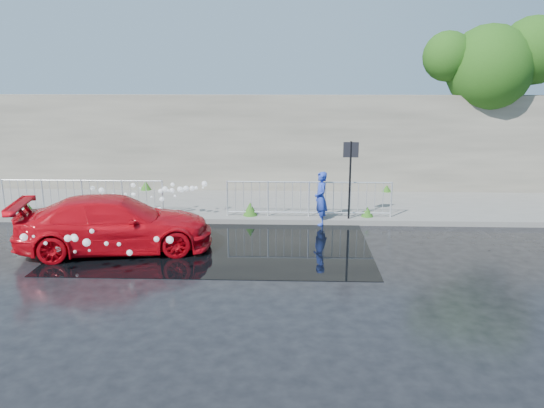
# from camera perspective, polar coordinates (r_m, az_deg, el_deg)

# --- Properties ---
(ground) EXTENTS (90.00, 90.00, 0.00)m
(ground) POSITION_cam_1_polar(r_m,az_deg,el_deg) (13.40, -8.61, -5.61)
(ground) COLOR black
(ground) RESTS_ON ground
(pavement) EXTENTS (30.00, 4.00, 0.15)m
(pavement) POSITION_cam_1_polar(r_m,az_deg,el_deg) (18.10, -5.75, -0.07)
(pavement) COLOR #5E5E5A
(pavement) RESTS_ON ground
(curb) EXTENTS (30.00, 0.25, 0.16)m
(curb) POSITION_cam_1_polar(r_m,az_deg,el_deg) (16.19, -6.70, -1.78)
(curb) COLOR #5E5E5A
(curb) RESTS_ON ground
(retaining_wall) EXTENTS (30.00, 0.60, 3.50)m
(retaining_wall) POSITION_cam_1_polar(r_m,az_deg,el_deg) (19.91, -5.03, 6.58)
(retaining_wall) COLOR #5B564C
(retaining_wall) RESTS_ON pavement
(puddle) EXTENTS (8.00, 5.00, 0.01)m
(puddle) POSITION_cam_1_polar(r_m,az_deg,el_deg) (14.25, -5.90, -4.29)
(puddle) COLOR black
(puddle) RESTS_ON ground
(sign_post) EXTENTS (0.45, 0.06, 2.50)m
(sign_post) POSITION_cam_1_polar(r_m,az_deg,el_deg) (15.83, 8.42, 3.91)
(sign_post) COLOR black
(sign_post) RESTS_ON ground
(tree) EXTENTS (5.10, 3.07, 6.40)m
(tree) POSITION_cam_1_polar(r_m,az_deg,el_deg) (21.11, 23.05, 13.84)
(tree) COLOR #332114
(tree) RESTS_ON ground
(railing_left) EXTENTS (5.05, 0.05, 1.10)m
(railing_left) POSITION_cam_1_polar(r_m,az_deg,el_deg) (17.41, -19.71, 0.83)
(railing_left) COLOR silver
(railing_left) RESTS_ON pavement
(railing_right) EXTENTS (5.05, 0.05, 1.10)m
(railing_right) POSITION_cam_1_polar(r_m,az_deg,el_deg) (16.19, 3.98, 0.68)
(railing_right) COLOR silver
(railing_right) RESTS_ON pavement
(weeds) EXTENTS (12.17, 3.93, 0.42)m
(weeds) POSITION_cam_1_polar(r_m,az_deg,el_deg) (17.53, -7.08, 0.25)
(weeds) COLOR #1B4311
(weeds) RESTS_ON pavement
(water_spray) EXTENTS (3.71, 5.67, 1.04)m
(water_spray) POSITION_cam_1_polar(r_m,az_deg,el_deg) (15.03, -14.67, -0.62)
(water_spray) COLOR white
(water_spray) RESTS_ON ground
(red_car) EXTENTS (5.13, 2.83, 1.41)m
(red_car) POSITION_cam_1_polar(r_m,az_deg,el_deg) (14.08, -16.46, -2.06)
(red_car) COLOR #BF0712
(red_car) RESTS_ON ground
(person) EXTENTS (0.49, 0.65, 1.60)m
(person) POSITION_cam_1_polar(r_m,az_deg,el_deg) (15.85, 5.28, 0.61)
(person) COLOR #2239AB
(person) RESTS_ON ground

